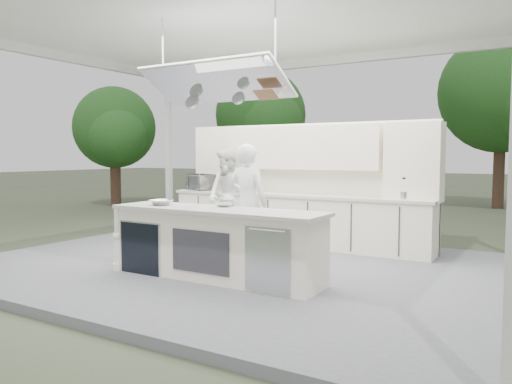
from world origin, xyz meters
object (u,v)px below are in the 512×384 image
Objects in this scene: demo_island at (214,243)px; back_counter at (295,219)px; sous_chef at (228,195)px; head_chef at (248,203)px.

demo_island is 2.82m from back_counter.
sous_chef is at bearing 120.59° from demo_island.
demo_island is 1.74× the size of sous_chef.
head_chef is 1.80m from sous_chef.
sous_chef is (-1.45, 2.46, 0.42)m from demo_island.
head_chef reaches higher than sous_chef.
demo_island is at bearing -86.37° from back_counter.
demo_island is 1.27m from head_chef.
sous_chef is (-1.28, -0.35, 0.42)m from back_counter.
back_counter is at bearing 93.63° from demo_island.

